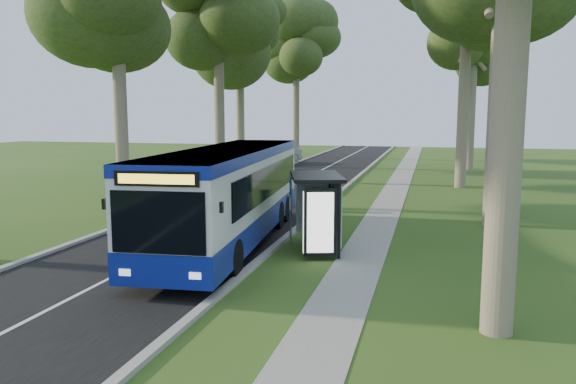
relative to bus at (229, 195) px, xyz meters
name	(u,v)px	position (x,y,z in m)	size (l,w,h in m)	color
ground	(276,248)	(1.73, -0.17, -1.74)	(120.00, 120.00, 0.00)	#2C4B17
road	(263,200)	(-1.77, 9.83, -1.73)	(7.00, 100.00, 0.02)	black
kerb_east	(328,202)	(1.73, 9.83, -1.68)	(0.25, 100.00, 0.12)	#9E9B93
kerb_west	(202,197)	(-5.27, 9.83, -1.68)	(0.25, 100.00, 0.12)	#9E9B93
centre_line	(263,200)	(-1.77, 9.83, -1.72)	(0.12, 100.00, 0.01)	white
footpath	(388,205)	(4.73, 9.83, -1.73)	(1.50, 100.00, 0.02)	gray
bus	(229,195)	(0.00, 0.00, 0.00)	(3.73, 12.84, 3.36)	silver
bus_stop_sign	(291,201)	(2.03, 0.73, -0.22)	(0.10, 0.34, 2.42)	gray
bus_shelter	(318,199)	(3.25, -0.49, 0.06)	(2.40, 3.31, 2.55)	black
litter_bin	(331,201)	(2.28, 7.38, -1.25)	(0.55, 0.55, 0.96)	black
car_white	(260,161)	(-6.14, 23.32, -0.89)	(2.01, 4.99, 1.70)	white
car_silver	(277,155)	(-6.71, 30.38, -0.88)	(1.81, 5.20, 1.71)	#97999E
tree_west_c	(218,5)	(-7.27, 17.83, 9.87)	(5.20, 5.20, 15.68)	#7A6B56
tree_west_d	(239,26)	(-9.27, 27.83, 10.07)	(5.20, 5.20, 15.95)	#7A6B56
tree_west_e	(296,48)	(-6.77, 37.83, 9.24)	(5.20, 5.20, 14.82)	#7A6B56
tree_east_c	(468,3)	(8.53, 17.83, 9.30)	(5.20, 5.20, 14.90)	#7A6B56
tree_east_d	(475,27)	(9.73, 29.83, 9.59)	(5.20, 5.20, 15.29)	#7A6B56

